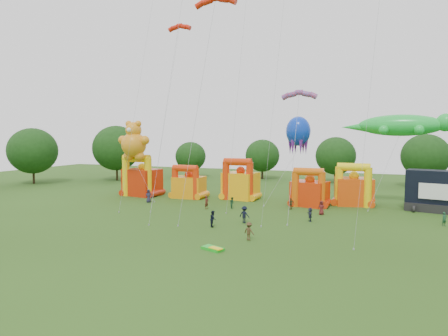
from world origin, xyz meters
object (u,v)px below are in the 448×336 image
(teddy_bear_kite, at_px, (139,161))
(spectator_4, at_px, (291,204))
(spectator_0, at_px, (149,196))
(gecko_kite, at_px, (391,154))
(bouncy_castle_0, at_px, (141,180))
(stage_trailer, at_px, (443,192))
(bouncy_castle_2, at_px, (240,183))
(octopus_kite, at_px, (286,165))

(teddy_bear_kite, relative_size, spectator_4, 7.81)
(spectator_0, bearing_deg, gecko_kite, -3.36)
(bouncy_castle_0, relative_size, stage_trailer, 0.75)
(bouncy_castle_2, height_order, stage_trailer, bouncy_castle_2)
(stage_trailer, relative_size, spectator_4, 5.77)
(bouncy_castle_2, relative_size, teddy_bear_kite, 0.52)
(bouncy_castle_0, xyz_separation_m, spectator_4, (25.77, -3.42, -1.81))
(bouncy_castle_0, xyz_separation_m, stage_trailer, (44.52, 1.91, 0.04))
(octopus_kite, bearing_deg, teddy_bear_kite, -167.16)
(spectator_0, distance_m, spectator_4, 21.03)
(bouncy_castle_0, distance_m, octopus_kite, 24.12)
(gecko_kite, bearing_deg, spectator_4, -152.05)
(stage_trailer, bearing_deg, bouncy_castle_0, -177.54)
(teddy_bear_kite, distance_m, spectator_0, 6.38)
(gecko_kite, height_order, octopus_kite, gecko_kite)
(stage_trailer, bearing_deg, gecko_kite, 169.06)
(stage_trailer, distance_m, spectator_4, 19.58)
(bouncy_castle_2, distance_m, gecko_kite, 22.22)
(bouncy_castle_2, xyz_separation_m, teddy_bear_kite, (-14.82, -5.61, 3.51))
(stage_trailer, relative_size, spectator_0, 4.68)
(teddy_bear_kite, distance_m, octopus_kite, 22.75)
(spectator_4, bearing_deg, gecko_kite, 165.03)
(stage_trailer, bearing_deg, spectator_0, -169.32)
(teddy_bear_kite, bearing_deg, spectator_4, -0.58)
(bouncy_castle_0, xyz_separation_m, teddy_bear_kite, (1.68, -3.18, 3.37))
(teddy_bear_kite, bearing_deg, bouncy_castle_2, 20.73)
(gecko_kite, bearing_deg, teddy_bear_kite, -170.16)
(octopus_kite, bearing_deg, bouncy_castle_0, -175.50)
(bouncy_castle_0, distance_m, spectator_4, 26.06)
(spectator_4, bearing_deg, teddy_bear_kite, -43.50)
(stage_trailer, bearing_deg, octopus_kite, -179.91)
(gecko_kite, distance_m, spectator_0, 35.02)
(bouncy_castle_0, bearing_deg, spectator_4, -7.56)
(stage_trailer, xyz_separation_m, spectator_0, (-39.68, -7.49, -1.66))
(bouncy_castle_0, relative_size, octopus_kite, 0.53)
(octopus_kite, distance_m, spectator_0, 20.94)
(bouncy_castle_2, relative_size, spectator_4, 4.09)
(gecko_kite, height_order, spectator_0, gecko_kite)
(stage_trailer, distance_m, teddy_bear_kite, 43.27)
(stage_trailer, xyz_separation_m, teddy_bear_kite, (-42.84, -5.09, 3.33))
(bouncy_castle_0, bearing_deg, teddy_bear_kite, -62.12)
(spectator_0, height_order, spectator_4, spectator_0)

